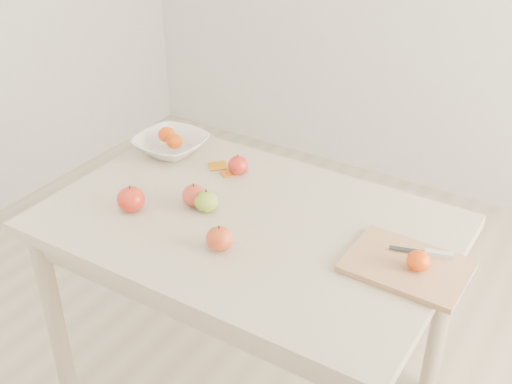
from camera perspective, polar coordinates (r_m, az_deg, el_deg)
The scene contains 14 objects.
table at distance 1.97m, azimuth -0.77°, elevation -4.84°, with size 1.20×0.80×0.75m.
cutting_board at distance 1.76m, azimuth 13.28°, elevation -6.43°, with size 0.32×0.23×0.02m, color #AE7D57.
board_tangerine at distance 1.73m, azimuth 14.24°, elevation -5.95°, with size 0.06×0.06×0.05m, color #D64107.
fruit_bowl at distance 2.29m, azimuth -7.56°, elevation 4.20°, with size 0.24×0.24×0.06m, color white.
bowl_tangerine_near at distance 2.30m, azimuth -7.94°, elevation 5.09°, with size 0.06×0.06×0.05m, color #D74507.
bowl_tangerine_far at distance 2.25m, azimuth -7.24°, elevation 4.49°, with size 0.06×0.06×0.05m, color #D23A07.
orange_peel_a at distance 2.19m, azimuth -3.40°, elevation 2.24°, with size 0.06×0.04×0.00m, color orange.
orange_peel_b at distance 2.14m, azimuth -2.59°, elevation 1.57°, with size 0.04×0.04×0.00m, color orange.
paring_knife at distance 1.80m, azimuth 15.51°, elevation -5.28°, with size 0.17×0.07×0.01m.
apple_green at distance 1.94m, azimuth -4.43°, elevation -0.83°, with size 0.07×0.07×0.07m, color #629C1C.
apple_red_d at distance 1.98m, azimuth -11.06°, elevation -0.62°, with size 0.09×0.09×0.08m, color #9C0713.
apple_red_b at distance 1.97m, azimuth -5.53°, elevation -0.31°, with size 0.07×0.07×0.07m, color maroon.
apple_red_e at distance 1.78m, azimuth -3.28°, elevation -4.15°, with size 0.08×0.08×0.07m, color #9A1405.
apple_red_a at distance 2.14m, azimuth -1.61°, elevation 2.41°, with size 0.07×0.07×0.06m, color #9F0B15.
Camera 1 is at (0.87, -1.34, 1.81)m, focal length 45.00 mm.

